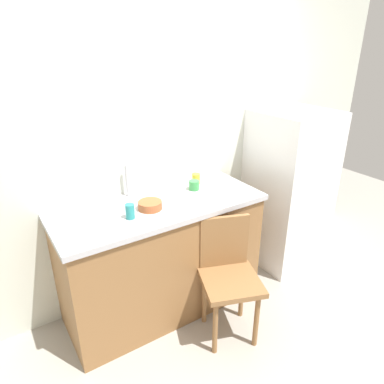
% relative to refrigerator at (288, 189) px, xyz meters
% --- Properties ---
extents(ground_plane, '(8.00, 8.00, 0.00)m').
position_rel_refrigerator_xyz_m(ground_plane, '(-1.16, -0.64, -0.73)').
color(ground_plane, '#9E998E').
extents(back_wall, '(4.80, 0.10, 2.67)m').
position_rel_refrigerator_xyz_m(back_wall, '(-1.16, 0.36, 0.60)').
color(back_wall, silver).
rests_on(back_wall, ground_plane).
extents(cabinet_base, '(1.51, 0.60, 0.89)m').
position_rel_refrigerator_xyz_m(cabinet_base, '(-1.35, 0.01, -0.29)').
color(cabinet_base, olive).
rests_on(cabinet_base, ground_plane).
extents(countertop, '(1.55, 0.64, 0.04)m').
position_rel_refrigerator_xyz_m(countertop, '(-1.35, 0.01, 0.18)').
color(countertop, '#B7B7BC').
rests_on(countertop, cabinet_base).
extents(faucet, '(0.02, 0.02, 0.25)m').
position_rel_refrigerator_xyz_m(faucet, '(-1.48, 0.26, 0.32)').
color(faucet, '#B7B7BC').
rests_on(faucet, countertop).
extents(refrigerator, '(0.63, 0.63, 1.47)m').
position_rel_refrigerator_xyz_m(refrigerator, '(0.00, 0.00, 0.00)').
color(refrigerator, white).
rests_on(refrigerator, ground_plane).
extents(chair, '(0.51, 0.51, 0.89)m').
position_rel_refrigerator_xyz_m(chair, '(-1.06, -0.46, -0.24)').
color(chair, olive).
rests_on(chair, ground_plane).
extents(terracotta_bowl, '(0.17, 0.17, 0.06)m').
position_rel_refrigerator_xyz_m(terracotta_bowl, '(-1.44, -0.03, 0.23)').
color(terracotta_bowl, '#B25B33').
rests_on(terracotta_bowl, countertop).
extents(cup_green, '(0.08, 0.08, 0.07)m').
position_rel_refrigerator_xyz_m(cup_green, '(-1.00, 0.09, 0.24)').
color(cup_green, green).
rests_on(cup_green, countertop).
extents(cup_teal, '(0.06, 0.06, 0.10)m').
position_rel_refrigerator_xyz_m(cup_teal, '(-1.62, -0.08, 0.25)').
color(cup_teal, teal).
rests_on(cup_teal, countertop).
extents(cup_yellow, '(0.07, 0.07, 0.08)m').
position_rel_refrigerator_xyz_m(cup_yellow, '(-0.91, 0.19, 0.24)').
color(cup_yellow, yellow).
rests_on(cup_yellow, countertop).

